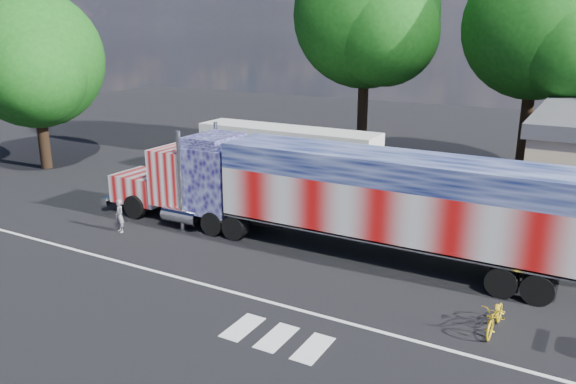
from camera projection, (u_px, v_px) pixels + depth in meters
The scene contains 9 objects.
ground at pixel (251, 256), 22.38m from camera, with size 100.00×100.00×0.00m, color black.
lane_markings at pixel (233, 305), 18.42m from camera, with size 30.00×2.67×0.01m.
semi_truck at pixel (328, 193), 22.65m from camera, with size 21.19×3.35×4.52m.
coach_bus at pixel (287, 154), 32.82m from camera, with size 11.02×2.57×3.21m.
woman at pixel (120, 216), 24.84m from camera, with size 0.54×0.36×1.49m, color slate.
bicycle at pixel (496, 316), 16.70m from camera, with size 0.65×1.87×0.99m, color gold.
tree_ne_a at pixel (540, 27), 31.65m from camera, with size 8.72×8.30×13.00m.
tree_n_mid at pixel (368, 16), 36.54m from camera, with size 10.00×9.53×14.33m.
tree_w_a at pixel (35, 60), 34.49m from camera, with size 8.89×8.47×11.14m.
Camera 1 is at (11.45, -17.38, 8.74)m, focal length 35.00 mm.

